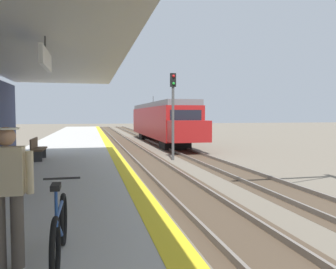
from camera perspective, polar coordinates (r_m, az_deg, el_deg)
The scene contains 8 objects.
station_platform at distance 14.94m, azimuth -17.51°, elevation -5.52°, with size 5.00×80.00×0.91m.
track_pair_nearest_platform at distance 19.19m, azimuth -3.31°, elevation -4.64°, with size 2.34×120.00×0.16m.
track_pair_middle at distance 20.05m, azimuth 6.34°, elevation -4.32°, with size 2.34×120.00×0.16m.
approaching_train at distance 32.15m, azimuth -1.23°, elevation 2.37°, with size 2.93×19.60×4.76m.
commuter_person at distance 4.34m, azimuth -25.84°, elevation -8.50°, with size 0.59×0.30×1.67m.
bicycle_beside_commuter at distance 4.45m, azimuth -18.06°, elevation -15.35°, with size 0.48×1.82×1.04m.
rail_signal_post at distance 19.96m, azimuth 0.87°, elevation 4.72°, with size 0.32×0.34×5.20m.
platform_bench at distance 14.45m, azimuth -21.47°, elevation -2.19°, with size 0.45×1.60×0.88m.
Camera 1 is at (-1.35, 1.28, 2.70)m, focal length 35.59 mm.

